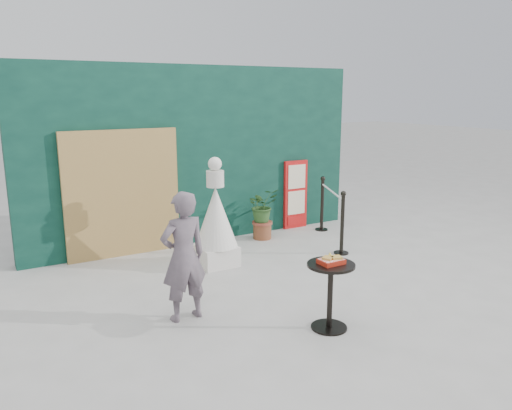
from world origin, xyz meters
name	(u,v)px	position (x,y,z in m)	size (l,w,h in m)	color
ground	(304,301)	(0.00, 0.00, 0.00)	(60.00, 60.00, 0.00)	#ADAAA5
back_wall	(199,155)	(0.00, 3.15, 1.50)	(6.00, 0.30, 3.00)	#0A2D24
bamboo_fence	(123,194)	(-1.40, 2.94, 1.00)	(1.80, 0.08, 2.00)	tan
woman	(184,257)	(-1.47, 0.30, 0.75)	(0.55, 0.36, 1.50)	#695A64
menu_board	(296,195)	(1.90, 2.95, 0.65)	(0.50, 0.07, 1.30)	red
statue	(216,222)	(-0.35, 1.78, 0.67)	(0.64, 0.64, 1.64)	silver
cafe_table	(330,286)	(-0.19, -0.73, 0.50)	(0.52, 0.52, 0.75)	black
food_basket	(331,260)	(-0.19, -0.73, 0.79)	(0.26, 0.19, 0.11)	#AB2212
planter	(262,210)	(0.96, 2.63, 0.53)	(0.53, 0.46, 0.91)	brown
stanchion_barrier	(331,213)	(1.93, 1.90, 0.49)	(0.84, 1.54, 1.03)	black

